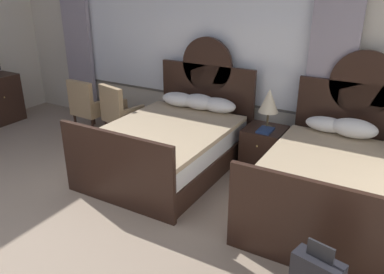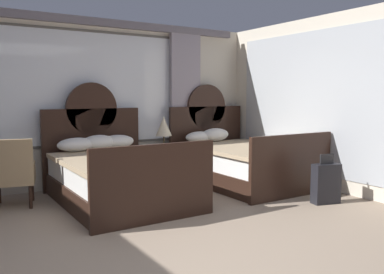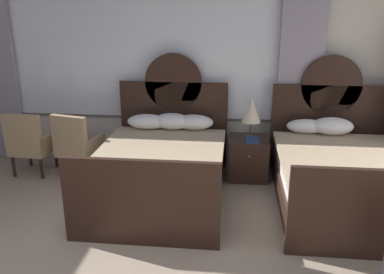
% 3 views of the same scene
% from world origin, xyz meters
% --- Properties ---
extents(ground_plane, '(24.00, 24.00, 0.00)m').
position_xyz_m(ground_plane, '(0.00, 0.00, 0.00)').
color(ground_plane, gray).
extents(wall_back_window, '(6.98, 0.22, 2.70)m').
position_xyz_m(wall_back_window, '(0.00, 3.62, 1.43)').
color(wall_back_window, beige).
rests_on(wall_back_window, ground_plane).
extents(wall_right_mirror, '(0.08, 4.21, 2.70)m').
position_xyz_m(wall_right_mirror, '(3.52, 1.53, 1.35)').
color(wall_right_mirror, beige).
rests_on(wall_right_mirror, ground_plane).
extents(bed_near_window, '(1.57, 2.23, 1.67)m').
position_xyz_m(bed_near_window, '(0.47, 2.42, 0.37)').
color(bed_near_window, black).
rests_on(bed_near_window, ground_plane).
extents(bed_near_mirror, '(1.57, 2.23, 1.67)m').
position_xyz_m(bed_near_mirror, '(2.65, 2.41, 0.36)').
color(bed_near_mirror, black).
rests_on(bed_near_mirror, ground_plane).
extents(nightstand_between_beds, '(0.53, 0.56, 0.57)m').
position_xyz_m(nightstand_between_beds, '(1.56, 3.09, 0.28)').
color(nightstand_between_beds, black).
rests_on(nightstand_between_beds, ground_plane).
extents(table_lamp_on_nightstand, '(0.27, 0.27, 0.55)m').
position_xyz_m(table_lamp_on_nightstand, '(1.58, 3.12, 0.95)').
color(table_lamp_on_nightstand, brown).
rests_on(table_lamp_on_nightstand, nightstand_between_beds).
extents(book_on_nightstand, '(0.18, 0.26, 0.03)m').
position_xyz_m(book_on_nightstand, '(1.60, 2.98, 0.58)').
color(book_on_nightstand, navy).
rests_on(book_on_nightstand, nightstand_between_beds).
extents(armchair_by_window_left, '(0.63, 0.63, 0.91)m').
position_xyz_m(armchair_by_window_left, '(-0.81, 2.86, 0.48)').
color(armchair_by_window_left, tan).
rests_on(armchair_by_window_left, ground_plane).
extents(suitcase_on_floor, '(0.41, 0.25, 0.68)m').
position_xyz_m(suitcase_on_floor, '(2.82, 0.80, 0.28)').
color(suitcase_on_floor, black).
rests_on(suitcase_on_floor, ground_plane).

